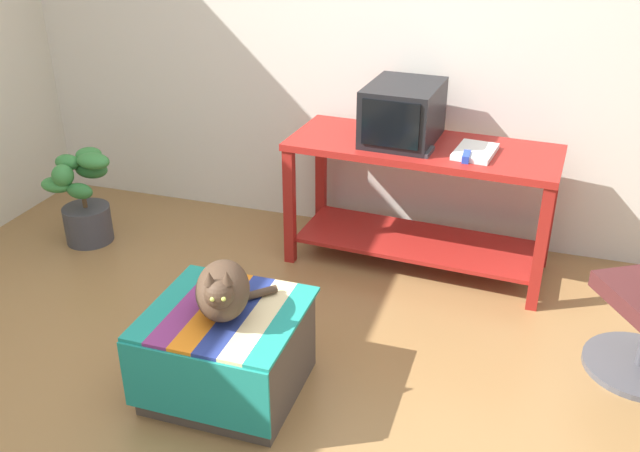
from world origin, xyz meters
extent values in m
plane|color=olive|center=(0.00, 0.00, 0.00)|extent=(14.00, 14.00, 0.00)
cube|color=silver|center=(0.00, 2.05, 1.30)|extent=(8.00, 0.10, 2.60)
cube|color=maroon|center=(-0.34, 1.39, 0.36)|extent=(0.06, 0.06, 0.72)
cube|color=maroon|center=(1.08, 1.30, 0.36)|extent=(0.06, 0.06, 0.72)
cube|color=maroon|center=(1.11, 1.81, 0.36)|extent=(0.06, 0.06, 0.72)
cube|color=maroon|center=(-0.31, 1.90, 0.36)|extent=(0.06, 0.06, 0.72)
cube|color=maroon|center=(0.39, 1.60, 0.14)|extent=(1.42, 0.58, 0.02)
cube|color=maroon|center=(0.39, 1.60, 0.74)|extent=(1.54, 0.68, 0.04)
cube|color=black|center=(0.25, 1.64, 0.77)|extent=(0.29, 0.36, 0.02)
cube|color=black|center=(0.25, 1.64, 0.92)|extent=(0.41, 0.52, 0.32)
cube|color=black|center=(0.24, 1.39, 0.93)|extent=(0.32, 0.03, 0.25)
cube|color=#333338|center=(0.26, 1.48, 0.77)|extent=(0.41, 0.18, 0.02)
cube|color=white|center=(0.68, 1.54, 0.77)|extent=(0.23, 0.31, 0.03)
cube|color=#4C4238|center=(-0.19, 0.19, 0.20)|extent=(0.63, 0.58, 0.41)
cube|color=#1E897A|center=(-0.19, -0.13, 0.24)|extent=(0.66, 0.01, 0.32)
cube|color=#1E897A|center=(-0.47, 0.19, 0.41)|extent=(0.11, 0.63, 0.02)
cube|color=#7A2D6B|center=(-0.36, 0.19, 0.41)|extent=(0.11, 0.63, 0.02)
cube|color=orange|center=(-0.25, 0.19, 0.41)|extent=(0.11, 0.63, 0.02)
cube|color=navy|center=(-0.14, 0.19, 0.41)|extent=(0.11, 0.63, 0.02)
cube|color=beige|center=(-0.03, 0.19, 0.41)|extent=(0.11, 0.63, 0.02)
cube|color=#1E897A|center=(0.08, 0.19, 0.41)|extent=(0.11, 0.63, 0.02)
ellipsoid|color=#473323|center=(-0.19, 0.17, 0.54)|extent=(0.33, 0.40, 0.23)
sphere|color=#473323|center=(-0.14, 0.05, 0.60)|extent=(0.13, 0.13, 0.13)
cylinder|color=#473323|center=(-0.13, 0.30, 0.44)|extent=(0.22, 0.22, 0.04)
cone|color=#473323|center=(-0.18, 0.04, 0.68)|extent=(0.05, 0.05, 0.06)
cone|color=#473323|center=(-0.11, 0.07, 0.68)|extent=(0.05, 0.05, 0.06)
sphere|color=#C6D151|center=(-0.14, -0.01, 0.61)|extent=(0.02, 0.02, 0.02)
sphere|color=#C6D151|center=(-0.10, 0.01, 0.61)|extent=(0.02, 0.02, 0.02)
cylinder|color=#3D3D42|center=(-1.66, 1.23, 0.12)|extent=(0.29, 0.29, 0.24)
cylinder|color=brown|center=(-1.66, 1.23, 0.31)|extent=(0.03, 0.03, 0.14)
ellipsoid|color=#38843D|center=(-1.56, 1.25, 0.55)|extent=(0.21, 0.14, 0.10)
ellipsoid|color=#2D7033|center=(-1.63, 1.31, 0.47)|extent=(0.22, 0.14, 0.11)
ellipsoid|color=#38843D|center=(-1.66, 1.34, 0.55)|extent=(0.16, 0.15, 0.09)
ellipsoid|color=#38843D|center=(-1.75, 1.25, 0.52)|extent=(0.16, 0.11, 0.10)
ellipsoid|color=#38843D|center=(-1.77, 1.14, 0.41)|extent=(0.21, 0.14, 0.09)
ellipsoid|color=#38843D|center=(-1.71, 1.14, 0.48)|extent=(0.13, 0.13, 0.14)
ellipsoid|color=#2D7033|center=(-1.60, 1.13, 0.40)|extent=(0.17, 0.09, 0.10)
cylinder|color=#4C4C51|center=(1.60, 0.92, 0.01)|extent=(0.52, 0.52, 0.03)
cube|color=#2342B7|center=(0.64, 1.43, 0.78)|extent=(0.04, 0.11, 0.04)
camera|label=1|loc=(0.98, -2.08, 2.10)|focal=39.12mm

